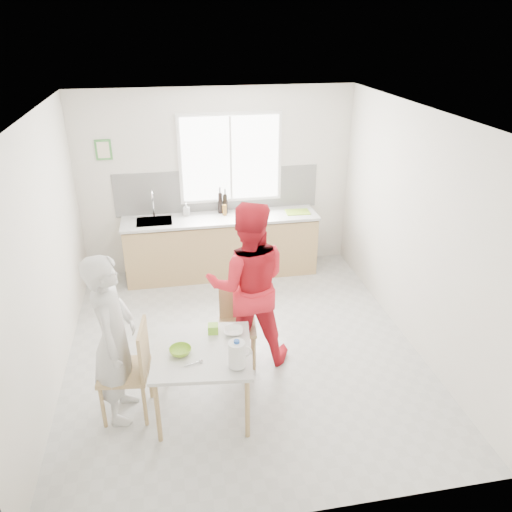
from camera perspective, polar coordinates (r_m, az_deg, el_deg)
The scene contains 21 objects.
ground at distance 6.01m, azimuth -1.56°, elevation -10.42°, with size 4.50×4.50×0.00m, color #B7B7B2.
room_shell at distance 5.22m, azimuth -1.78°, elevation 4.36°, with size 4.50×4.50×4.50m.
window at distance 7.33m, azimuth -2.93°, elevation 11.07°, with size 1.50×0.06×1.30m.
backsplash at distance 7.45m, azimuth -4.40°, elevation 7.47°, with size 3.00×0.02×0.65m, color white.
picture_frame at distance 7.28m, azimuth -17.04°, elevation 11.52°, with size 0.22×0.03×0.28m.
kitchen_counter at distance 7.48m, azimuth -3.97°, elevation 0.90°, with size 2.84×0.64×1.37m.
dining_table at distance 4.85m, azimuth -6.12°, elevation -11.30°, with size 1.02×1.02×0.71m.
chair_left at distance 4.98m, azimuth -14.02°, elevation -12.18°, with size 0.50×0.50×0.98m.
chair_far at distance 5.60m, azimuth -2.18°, elevation -7.37°, with size 0.46×0.46×0.89m.
person_white at distance 4.83m, azimuth -15.91°, elevation -9.16°, with size 0.63×0.41×1.72m, color silver.
person_red at distance 5.37m, azimuth -0.91°, elevation -3.29°, with size 0.91×0.71×1.88m, color red.
bowl_green at distance 4.76m, azimuth -8.64°, elevation -10.69°, with size 0.21×0.21×0.06m, color #8AC42D.
bowl_white at distance 4.99m, azimuth -2.60°, elevation -8.61°, with size 0.19×0.19×0.05m, color white.
milk_jug at distance 4.49m, azimuth -2.15°, elevation -11.11°, with size 0.21×0.15×0.27m.
green_box at distance 5.01m, azimuth -4.93°, elevation -8.28°, with size 0.10×0.10×0.09m, color #87D330.
spoon at distance 4.63m, azimuth -7.26°, elevation -12.13°, with size 0.01×0.01×0.16m, color #A5A5AA.
cutting_board at distance 7.46m, azimuth 4.77°, elevation 5.04°, with size 0.35×0.25×0.01m, color #94C52D.
wine_bottle_a at distance 7.38m, azimuth -4.11°, elevation 6.10°, with size 0.07×0.07×0.32m, color black.
wine_bottle_b at distance 7.37m, azimuth -3.53°, elevation 6.01°, with size 0.07×0.07×0.30m, color black.
jar_amber at distance 7.31m, azimuth -3.60°, elevation 5.27°, with size 0.06×0.06×0.16m, color brown.
soap_bottle at distance 7.36m, azimuth -7.96°, elevation 5.31°, with size 0.08×0.09×0.19m, color #999999.
Camera 1 is at (-0.72, -4.81, 3.53)m, focal length 35.00 mm.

